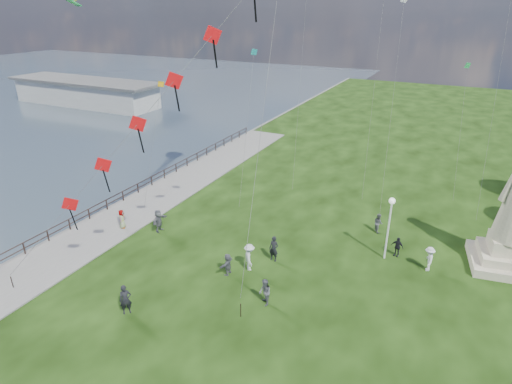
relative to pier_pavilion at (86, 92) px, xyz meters
The scene contains 15 objects.
waterfront 49.44m from the pier_pavilion, 41.92° to the right, with size 200.00×200.00×1.51m.
pier_pavilion is the anchor object (origin of this frame).
lamppost 65.49m from the pier_pavilion, 26.43° to the right, with size 0.43×0.43×4.64m.
person_0 62.38m from the pier_pavilion, 41.84° to the right, with size 0.67×0.44×1.84m, color black.
person_1 65.08m from the pier_pavilion, 35.08° to the right, with size 0.82×0.51×1.69m, color #595960.
person_2 61.43m from the pier_pavilion, 34.23° to the right, with size 1.23×0.63×1.90m, color silver.
person_5 53.42m from the pier_pavilion, 38.09° to the right, with size 1.68×0.73×1.81m, color #595960.
person_6 61.32m from the pier_pavilion, 32.37° to the right, with size 0.67×0.44×1.85m, color black.
person_7 62.81m from the pier_pavilion, 23.94° to the right, with size 0.75×0.46×1.54m, color #595960.
person_8 68.15m from the pier_pavilion, 25.52° to the right, with size 1.12×0.58×1.74m, color silver.
person_9 65.81m from the pier_pavilion, 25.63° to the right, with size 0.86×0.44×1.48m, color black.
person_10 51.86m from the pier_pavilion, 40.88° to the right, with size 0.74×0.46×1.52m, color #595960.
person_11 61.22m from the pier_pavilion, 35.63° to the right, with size 1.40×0.61×1.51m, color #595960.
red_kite_train 60.14m from the pier_pavilion, 38.97° to the right, with size 12.78×9.35×17.64m.
small_kites 59.04m from the pier_pavilion, 18.84° to the right, with size 32.46×18.78×24.98m.
Camera 1 is at (9.88, -14.05, 16.33)m, focal length 30.00 mm.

